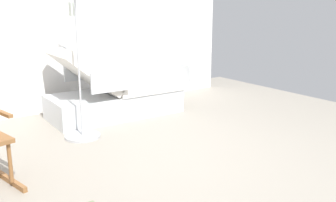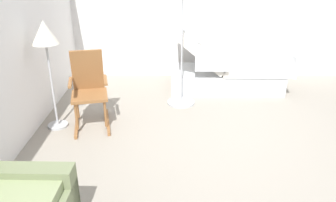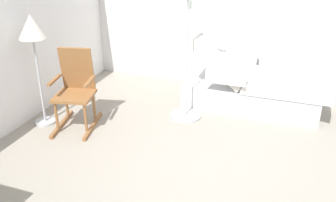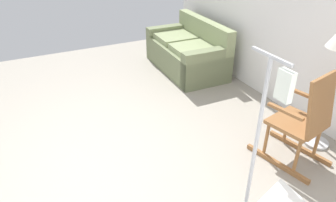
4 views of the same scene
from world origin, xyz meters
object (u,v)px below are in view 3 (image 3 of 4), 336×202
at_px(hospital_bed, 253,86).
at_px(rocking_chair, 76,90).
at_px(floor_lamp, 33,35).
at_px(iv_pole, 186,100).

height_order(hospital_bed, rocking_chair, hospital_bed).
height_order(rocking_chair, floor_lamp, floor_lamp).
relative_size(hospital_bed, iv_pole, 1.23).
bearing_deg(floor_lamp, rocking_chair, -76.25).
distance_m(hospital_bed, floor_lamp, 3.13).
distance_m(hospital_bed, iv_pole, 1.07).
bearing_deg(floor_lamp, hospital_bed, -60.27).
height_order(floor_lamp, iv_pole, iv_pole).
relative_size(hospital_bed, rocking_chair, 1.98).
height_order(hospital_bed, floor_lamp, floor_lamp).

